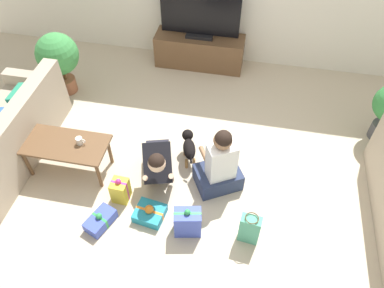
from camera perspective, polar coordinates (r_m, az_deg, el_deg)
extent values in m
plane|color=beige|center=(4.68, 0.88, -5.25)|extent=(16.00, 16.00, 0.00)
cube|color=tan|center=(5.32, -26.64, -0.11)|extent=(0.83, 2.09, 0.42)
cube|color=tan|center=(4.87, -25.23, 2.65)|extent=(0.20, 2.09, 0.42)
cube|color=tan|center=(5.81, -22.44, 7.45)|extent=(0.83, 0.16, 0.60)
cube|color=#288E6B|center=(5.29, -24.50, 6.11)|extent=(0.18, 0.34, 0.32)
cube|color=#3366AD|center=(5.02, -26.94, 2.46)|extent=(0.18, 0.34, 0.32)
cube|color=brown|center=(4.69, -18.88, -0.06)|extent=(1.04, 0.50, 0.03)
cylinder|color=brown|center=(4.97, -23.81, -2.69)|extent=(0.04, 0.04, 0.43)
cylinder|color=brown|center=(4.58, -14.03, -4.58)|extent=(0.04, 0.04, 0.43)
cylinder|color=brown|center=(5.17, -21.93, 0.50)|extent=(0.04, 0.04, 0.43)
cylinder|color=brown|center=(4.79, -12.44, -1.03)|extent=(0.04, 0.04, 0.43)
cube|color=brown|center=(6.24, 1.15, 14.00)|extent=(1.41, 0.44, 0.52)
cube|color=black|center=(6.09, 1.19, 16.24)|extent=(0.42, 0.20, 0.05)
cube|color=black|center=(5.91, 1.25, 19.20)|extent=(1.21, 0.03, 0.67)
cylinder|color=#4C4C51|center=(5.66, 26.69, 1.86)|extent=(0.26, 0.26, 0.24)
cylinder|color=#A36042|center=(6.10, -18.55, 8.59)|extent=(0.29, 0.29, 0.22)
cylinder|color=brown|center=(5.99, -19.01, 10.07)|extent=(0.05, 0.05, 0.18)
sphere|color=#3D8E47|center=(5.79, -19.86, 12.76)|extent=(0.60, 0.60, 0.60)
cube|color=#23232D|center=(4.70, -5.11, -2.49)|extent=(0.40, 0.50, 0.28)
cube|color=black|center=(4.30, -5.26, -2.88)|extent=(0.44, 0.56, 0.45)
sphere|color=beige|center=(4.02, -5.39, -2.97)|extent=(0.20, 0.20, 0.20)
sphere|color=black|center=(4.00, -5.43, -2.66)|extent=(0.18, 0.18, 0.18)
cylinder|color=beige|center=(4.38, -6.95, -5.48)|extent=(0.13, 0.27, 0.39)
cylinder|color=beige|center=(4.37, -3.17, -5.24)|extent=(0.13, 0.27, 0.39)
cube|color=#283351|center=(4.55, 3.95, -5.04)|extent=(0.65, 0.60, 0.24)
cube|color=white|center=(4.23, 4.50, -2.66)|extent=(0.38, 0.33, 0.49)
sphere|color=#8E6647|center=(3.98, 4.73, 0.55)|extent=(0.21, 0.21, 0.21)
sphere|color=black|center=(3.95, 4.82, 0.81)|extent=(0.19, 0.19, 0.19)
cylinder|color=#8E6647|center=(4.44, 5.01, -0.93)|extent=(0.18, 0.25, 0.06)
cylinder|color=#8E6647|center=(4.38, 1.91, -1.73)|extent=(0.18, 0.25, 0.06)
ellipsoid|color=black|center=(4.68, -0.42, -0.74)|extent=(0.24, 0.36, 0.17)
sphere|color=black|center=(4.78, -0.67, 1.38)|extent=(0.15, 0.15, 0.15)
sphere|color=olive|center=(4.83, -0.74, 1.77)|extent=(0.07, 0.07, 0.07)
cylinder|color=black|center=(4.53, -0.18, -2.24)|extent=(0.05, 0.10, 0.11)
cylinder|color=olive|center=(4.87, 0.01, -1.02)|extent=(0.04, 0.04, 0.15)
cylinder|color=olive|center=(4.87, -1.09, -1.11)|extent=(0.04, 0.04, 0.15)
cylinder|color=olive|center=(4.74, 0.29, -2.91)|extent=(0.04, 0.04, 0.15)
cylinder|color=olive|center=(4.73, -0.85, -3.00)|extent=(0.04, 0.04, 0.15)
cube|color=teal|center=(4.36, -6.45, -10.45)|extent=(0.37, 0.34, 0.12)
cube|color=orange|center=(4.36, -6.45, -10.45)|extent=(0.33, 0.08, 0.12)
sphere|color=orange|center=(4.29, -6.55, -9.87)|extent=(0.10, 0.10, 0.10)
cube|color=#3D51BC|center=(4.13, -0.67, -11.82)|extent=(0.32, 0.24, 0.35)
cube|color=#2D934C|center=(4.13, -0.67, -11.82)|extent=(0.29, 0.09, 0.36)
sphere|color=#2D934C|center=(3.96, -0.70, -10.35)|extent=(0.06, 0.06, 0.06)
cube|color=yellow|center=(4.47, -10.86, -6.95)|extent=(0.19, 0.20, 0.30)
cube|color=#CC3389|center=(4.47, -10.86, -6.95)|extent=(0.19, 0.04, 0.30)
sphere|color=#CC3389|center=(4.33, -11.19, -5.61)|extent=(0.07, 0.07, 0.07)
cube|color=#3D51BC|center=(4.39, -13.79, -11.25)|extent=(0.32, 0.41, 0.13)
cube|color=#2D934C|center=(4.39, -13.79, -11.25)|extent=(0.20, 0.10, 0.13)
sphere|color=#2D934C|center=(4.32, -14.01, -10.62)|extent=(0.07, 0.07, 0.07)
cube|color=#4CA384|center=(4.11, 8.76, -12.68)|extent=(0.23, 0.14, 0.40)
torus|color=#4C3823|center=(3.92, 9.13, -11.10)|extent=(0.16, 0.16, 0.01)
cylinder|color=silver|center=(4.59, -16.78, 0.48)|extent=(0.08, 0.08, 0.09)
torus|color=silver|center=(4.57, -16.21, 0.43)|extent=(0.06, 0.01, 0.06)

